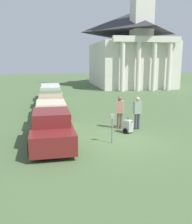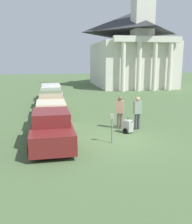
# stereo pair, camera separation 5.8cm
# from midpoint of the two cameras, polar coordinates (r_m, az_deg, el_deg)

# --- Properties ---
(ground_plane) EXTENTS (120.00, 120.00, 0.00)m
(ground_plane) POSITION_cam_midpoint_polar(r_m,az_deg,el_deg) (11.89, 5.23, -6.56)
(ground_plane) COLOR #4C663D
(parked_car_maroon) EXTENTS (2.02, 4.69, 1.55)m
(parked_car_maroon) POSITION_cam_midpoint_polar(r_m,az_deg,el_deg) (11.43, -10.02, -3.71)
(parked_car_maroon) COLOR maroon
(parked_car_maroon) RESTS_ON ground_plane
(parked_car_cream) EXTENTS (2.00, 4.93, 1.50)m
(parked_car_cream) POSITION_cam_midpoint_polar(r_m,az_deg,el_deg) (14.15, -10.08, -0.77)
(parked_car_cream) COLOR beige
(parked_car_cream) RESTS_ON ground_plane
(parked_car_tan) EXTENTS (2.01, 4.71, 1.39)m
(parked_car_tan) POSITION_cam_midpoint_polar(r_m,az_deg,el_deg) (17.32, -10.11, 1.38)
(parked_car_tan) COLOR tan
(parked_car_tan) RESTS_ON ground_plane
(parked_car_sage) EXTENTS (2.08, 4.86, 1.47)m
(parked_car_sage) POSITION_cam_midpoint_polar(r_m,az_deg,el_deg) (20.51, -10.14, 3.03)
(parked_car_sage) COLOR gray
(parked_car_sage) RESTS_ON ground_plane
(parked_car_white) EXTENTS (2.12, 5.23, 1.53)m
(parked_car_white) POSITION_cam_midpoint_polar(r_m,az_deg,el_deg) (24.09, -10.17, 4.41)
(parked_car_white) COLOR silver
(parked_car_white) RESTS_ON ground_plane
(parking_meter) EXTENTS (0.18, 0.09, 1.35)m
(parking_meter) POSITION_cam_midpoint_polar(r_m,az_deg,el_deg) (11.30, 3.84, -2.54)
(parking_meter) COLOR slate
(parking_meter) RESTS_ON ground_plane
(person_worker) EXTENTS (0.47, 0.37, 1.80)m
(person_worker) POSITION_cam_midpoint_polar(r_m,az_deg,el_deg) (13.71, 5.60, 0.39)
(person_worker) COLOR #665B4C
(person_worker) RESTS_ON ground_plane
(person_supervisor) EXTENTS (0.44, 0.27, 1.80)m
(person_supervisor) POSITION_cam_midpoint_polar(r_m,az_deg,el_deg) (13.70, 9.57, 0.26)
(person_supervisor) COLOR #3F3F47
(person_supervisor) RESTS_ON ground_plane
(equipment_cart) EXTENTS (0.71, 0.93, 1.00)m
(equipment_cart) POSITION_cam_midpoint_polar(r_m,az_deg,el_deg) (13.08, 7.43, -3.13)
(equipment_cart) COLOR #B2B2AD
(equipment_cart) RESTS_ON ground_plane
(church) EXTENTS (10.14, 13.52, 24.31)m
(church) POSITION_cam_midpoint_polar(r_m,az_deg,el_deg) (37.37, 8.11, 14.91)
(church) COLOR silver
(church) RESTS_ON ground_plane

